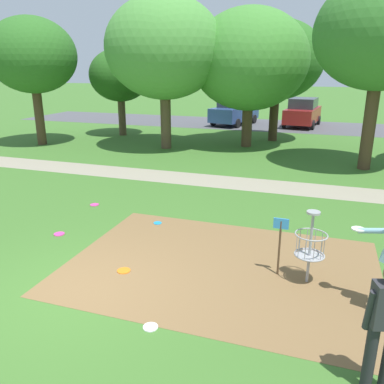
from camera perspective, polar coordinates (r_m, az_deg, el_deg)
ground_plane at (r=7.48m, az=-16.58°, el=-13.70°), size 160.00×160.00×0.00m
dirt_tee_pad at (r=8.00m, az=4.16°, el=-10.73°), size 6.05×4.33×0.01m
disc_golf_basket at (r=7.46m, az=16.34°, el=-7.22°), size 0.98×0.58×1.39m
frisbee_near_basket at (r=7.93m, az=-9.87°, el=-11.18°), size 0.26×0.26×0.02m
frisbee_mid_grass at (r=10.07m, az=-5.01°, el=-4.51°), size 0.20×0.20×0.02m
frisbee_far_left at (r=6.38m, az=-6.04°, el=-18.92°), size 0.23×0.23×0.02m
frisbee_far_right at (r=9.92m, az=-18.71°, el=-5.78°), size 0.25×0.25×0.02m
frisbee_scattered_a at (r=11.68m, az=-13.97°, el=-1.80°), size 0.25×0.25×0.02m
tree_near_left at (r=19.08m, az=-4.04°, el=20.07°), size 5.41×5.41×6.92m
tree_mid_left at (r=21.56m, az=12.26°, el=18.16°), size 4.70×4.70×6.13m
tree_mid_center at (r=23.24m, az=-10.42°, el=16.27°), size 3.39×3.39×4.80m
tree_mid_right at (r=16.40m, az=25.83°, el=20.03°), size 4.74×4.74×6.98m
tree_far_left at (r=21.44m, az=-22.17°, el=17.83°), size 4.22×4.22×6.13m
tree_far_center at (r=19.68m, az=8.37°, el=18.42°), size 5.54×5.54×6.47m
parking_lot_strip at (r=27.79m, az=10.48°, el=9.56°), size 36.00×6.00×0.01m
parked_car_leftmost at (r=27.53m, az=6.17°, el=11.60°), size 2.75×4.51×1.84m
parked_car_center_left at (r=27.60m, az=15.76°, el=11.07°), size 2.33×4.38×1.84m
gravel_path at (r=13.86m, az=1.48°, el=1.77°), size 40.00×1.53×0.00m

